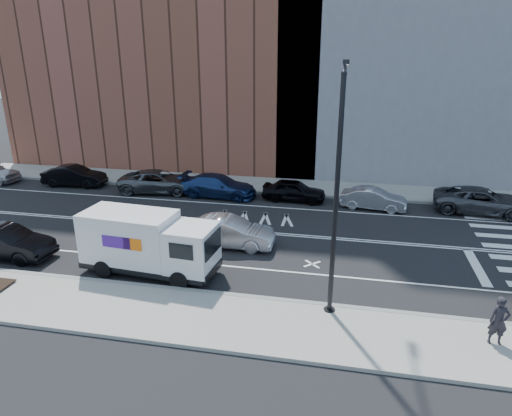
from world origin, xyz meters
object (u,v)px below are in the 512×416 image
at_px(pedestrian, 499,321).
at_px(far_parked_b, 74,176).
at_px(driving_sedan, 228,232).
at_px(fedex_van, 148,243).

bearing_deg(pedestrian, far_parked_b, 149.66).
xyz_separation_m(driving_sedan, pedestrian, (11.10, -6.32, 0.25)).
relative_size(far_parked_b, driving_sedan, 0.96).
bearing_deg(fedex_van, driving_sedan, 57.13).
bearing_deg(fedex_van, far_parked_b, 138.39).
distance_m(fedex_van, pedestrian, 14.14).
bearing_deg(driving_sedan, fedex_van, 141.92).
xyz_separation_m(fedex_van, driving_sedan, (2.76, 3.55, -0.71)).
height_order(far_parked_b, pedestrian, pedestrian).
height_order(far_parked_b, driving_sedan, driving_sedan).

